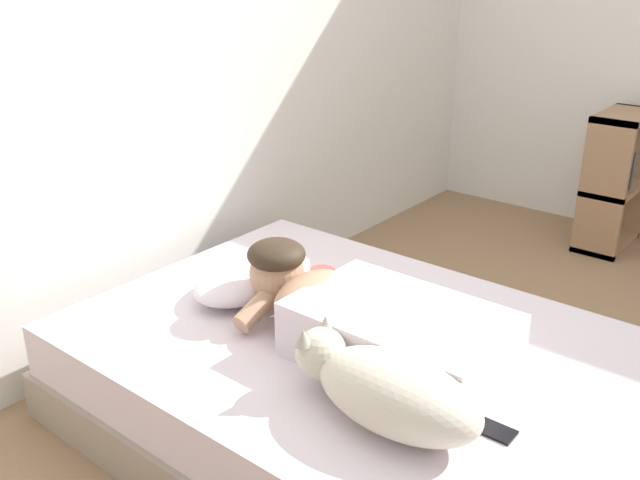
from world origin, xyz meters
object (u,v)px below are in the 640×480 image
(person_lying, at_px, (362,317))
(dog, at_px, (387,388))
(coffee_cup, at_px, (322,278))
(cell_phone, at_px, (489,428))
(bed, at_px, (373,392))
(bookshelf, at_px, (614,180))
(pillow, at_px, (254,277))

(person_lying, bearing_deg, dog, -134.52)
(person_lying, xyz_separation_m, coffee_cup, (0.25, 0.36, -0.07))
(dog, xyz_separation_m, cell_phone, (0.14, -0.23, -0.10))
(bed, bearing_deg, cell_phone, -109.12)
(dog, bearing_deg, bookshelf, 4.57)
(person_lying, bearing_deg, pillow, 82.48)
(pillow, distance_m, coffee_cup, 0.25)
(bed, relative_size, coffee_cup, 16.29)
(pillow, distance_m, cell_phone, 1.07)
(person_lying, relative_size, cell_phone, 6.57)
(dog, bearing_deg, pillow, 67.23)
(dog, relative_size, coffee_cup, 4.60)
(bed, bearing_deg, pillow, 86.39)
(bed, height_order, pillow, pillow)
(bed, relative_size, cell_phone, 14.55)
(dog, xyz_separation_m, coffee_cup, (0.52, 0.64, -0.07))
(pillow, height_order, person_lying, person_lying)
(bookshelf, bearing_deg, cell_phone, -169.66)
(bed, height_order, bookshelf, bookshelf)
(dog, distance_m, cell_phone, 0.29)
(person_lying, relative_size, dog, 1.60)
(bed, relative_size, pillow, 3.92)
(person_lying, distance_m, cell_phone, 0.54)
(pillow, bearing_deg, coffee_cup, -45.38)
(coffee_cup, bearing_deg, bookshelf, -12.42)
(pillow, bearing_deg, cell_phone, -100.97)
(bookshelf, bearing_deg, coffee_cup, 167.58)
(coffee_cup, height_order, cell_phone, coffee_cup)
(coffee_cup, relative_size, bookshelf, 0.17)
(pillow, height_order, cell_phone, pillow)
(dog, bearing_deg, cell_phone, -58.85)
(pillow, relative_size, cell_phone, 3.71)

